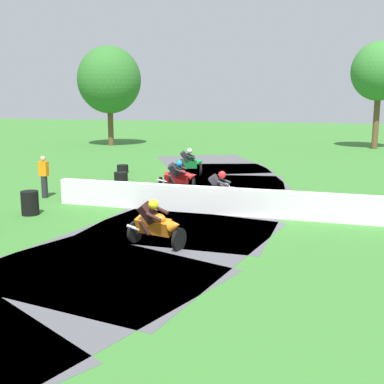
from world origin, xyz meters
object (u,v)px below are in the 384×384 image
at_px(motorcycle_chase_white, 221,191).
at_px(motorcycle_fourth_green, 188,163).
at_px(track_marshal, 44,177).
at_px(motorcycle_trailing_red, 178,177).
at_px(tire_stack_mid_b, 30,203).
at_px(tire_stack_extra_a, 121,176).
at_px(tire_stack_far, 100,190).
at_px(tire_stack_extra_b, 123,169).
at_px(motorcycle_lead_orange, 156,224).

distance_m(motorcycle_chase_white, motorcycle_fourth_green, 7.55).
height_order(motorcycle_fourth_green, track_marshal, track_marshal).
relative_size(motorcycle_trailing_red, tire_stack_mid_b, 2.13).
distance_m(motorcycle_trailing_red, tire_stack_extra_a, 3.88).
bearing_deg(motorcycle_chase_white, motorcycle_trailing_red, 130.18).
bearing_deg(motorcycle_fourth_green, tire_stack_far, -111.06).
xyz_separation_m(tire_stack_extra_a, track_marshal, (-1.24, -4.44, 0.62)).
xyz_separation_m(motorcycle_chase_white, track_marshal, (-7.03, 0.25, 0.16)).
relative_size(motorcycle_chase_white, motorcycle_trailing_red, 0.99).
bearing_deg(motorcycle_chase_white, tire_stack_extra_b, 133.74).
height_order(motorcycle_trailing_red, motorcycle_fourth_green, motorcycle_fourth_green).
relative_size(motorcycle_lead_orange, tire_stack_extra_b, 2.90).
bearing_deg(tire_stack_extra_a, track_marshal, -105.66).
bearing_deg(tire_stack_far, motorcycle_trailing_red, 26.98).
relative_size(motorcycle_chase_white, tire_stack_far, 2.59).
relative_size(motorcycle_chase_white, motorcycle_fourth_green, 0.98).
distance_m(motorcycle_lead_orange, motorcycle_chase_white, 4.72).
bearing_deg(motorcycle_lead_orange, tire_stack_extra_b, 117.31).
height_order(motorcycle_lead_orange, motorcycle_trailing_red, motorcycle_lead_orange).
xyz_separation_m(motorcycle_trailing_red, motorcycle_fourth_green, (-0.74, 4.02, 0.03)).
distance_m(tire_stack_extra_a, tire_stack_extra_b, 2.50).
height_order(motorcycle_trailing_red, track_marshal, track_marshal).
xyz_separation_m(tire_stack_mid_b, track_marshal, (-1.09, 2.62, 0.42)).
xyz_separation_m(motorcycle_lead_orange, motorcycle_fourth_green, (-2.46, 11.53, 0.03)).
bearing_deg(motorcycle_lead_orange, tire_stack_mid_b, 156.43).
distance_m(motorcycle_lead_orange, tire_stack_extra_b, 13.15).
height_order(tire_stack_mid_b, track_marshal, track_marshal).
distance_m(motorcycle_fourth_green, tire_stack_mid_b, 9.65).
xyz_separation_m(motorcycle_fourth_green, tire_stack_far, (-2.11, -5.47, -0.46)).
relative_size(motorcycle_trailing_red, track_marshal, 1.04).
distance_m(motorcycle_fourth_green, tire_stack_far, 5.88).
bearing_deg(tire_stack_mid_b, tire_stack_extra_b, 94.68).
xyz_separation_m(motorcycle_trailing_red, tire_stack_extra_b, (-4.31, 4.17, -0.43)).
relative_size(motorcycle_lead_orange, tire_stack_far, 2.61).
bearing_deg(tire_stack_extra_b, motorcycle_lead_orange, -62.69).
xyz_separation_m(motorcycle_chase_white, motorcycle_fourth_green, (-3.14, 6.86, -0.00)).
bearing_deg(motorcycle_fourth_green, tire_stack_mid_b, -106.86).
xyz_separation_m(motorcycle_lead_orange, tire_stack_mid_b, (-5.26, 2.30, -0.23)).
bearing_deg(tire_stack_extra_b, motorcycle_fourth_green, -2.39).
bearing_deg(tire_stack_far, motorcycle_chase_white, -14.84).
distance_m(motorcycle_chase_white, tire_stack_extra_a, 7.46).
bearing_deg(tire_stack_extra_b, tire_stack_extra_a, -68.28).
distance_m(motorcycle_lead_orange, tire_stack_mid_b, 5.75).
bearing_deg(motorcycle_trailing_red, motorcycle_lead_orange, -77.10).
bearing_deg(motorcycle_trailing_red, motorcycle_chase_white, -49.82).
height_order(motorcycle_fourth_green, tire_stack_mid_b, motorcycle_fourth_green).
relative_size(motorcycle_fourth_green, tire_stack_far, 2.63).
xyz_separation_m(motorcycle_lead_orange, track_marshal, (-6.35, 4.91, 0.19)).
height_order(tire_stack_extra_a, track_marshal, track_marshal).
distance_m(motorcycle_trailing_red, motorcycle_fourth_green, 4.09).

